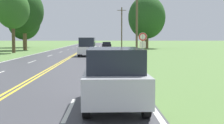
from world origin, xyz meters
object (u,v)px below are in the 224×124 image
Objects in this scene: tree_behind_sign at (24,21)px; car_black_sedan_mid_far at (107,45)px; tree_far_back at (13,10)px; car_silver_suv_approaching at (114,76)px; tree_right_cluster at (24,12)px; traffic_sign at (143,41)px; tree_mid_treeline at (147,17)px; car_white_van_mid_near at (87,47)px.

tree_behind_sign is 18.72m from car_black_sedan_mid_far.
car_silver_suv_approaching is at bearing -69.35° from tree_far_back.
tree_right_cluster is at bearing -75.42° from tree_behind_sign.
traffic_sign is at bearing -62.52° from tree_right_cluster.
traffic_sign is at bearing 168.31° from car_silver_suv_approaching.
tree_behind_sign reaches higher than tree_far_back.
traffic_sign is at bearing -98.18° from tree_mid_treeline.
traffic_sign is 26.04m from tree_far_back.
tree_far_back is at bearing -84.87° from tree_right_cluster.
tree_behind_sign is 25.69m from tree_mid_treeline.
tree_right_cluster reaches higher than car_white_van_mid_near.
tree_mid_treeline is 2.08× the size of car_black_sedan_mid_far.
tree_right_cluster is at bearing 95.13° from tree_far_back.
tree_mid_treeline is (5.46, 37.97, 4.08)m from traffic_sign.
tree_right_cluster is 2.29× the size of car_white_van_mid_near.
tree_right_cluster is (3.59, -13.82, 0.88)m from tree_behind_sign.
traffic_sign is 14.06m from car_white_van_mid_near.
car_black_sedan_mid_far is at bearing 31.38° from tree_right_cluster.
tree_behind_sign is at bearing -153.35° from car_white_van_mid_near.
tree_mid_treeline reaches higher than car_black_sedan_mid_far.
tree_behind_sign reaches higher than car_white_van_mid_near.
tree_behind_sign is at bearing 104.58° from tree_right_cluster.
car_silver_suv_approaching is at bearing -72.62° from tree_right_cluster.
tree_right_cluster is 2.44× the size of car_silver_suv_approaching.
car_white_van_mid_near is (-2.18, 25.74, 0.12)m from car_silver_suv_approaching.
tree_far_back is 13.75m from car_white_van_mid_near.
tree_mid_treeline is at bearing -14.25° from tree_behind_sign.
traffic_sign is at bearing 3.50° from car_black_sedan_mid_far.
tree_mid_treeline is at bearing 81.82° from traffic_sign.
tree_behind_sign is at bearing 100.78° from tree_far_back.
tree_mid_treeline is (24.90, -6.32, 0.44)m from tree_behind_sign.
tree_right_cluster is (-15.85, 30.47, 4.52)m from traffic_sign.
traffic_sign is 12.73m from car_silver_suv_approaching.
tree_mid_treeline is at bearing 170.37° from car_silver_suv_approaching.
traffic_sign is at bearing 20.14° from car_white_van_mid_near.
tree_far_back is 1.75× the size of car_black_sedan_mid_far.
traffic_sign is 0.29× the size of tree_far_back.
traffic_sign is at bearing -54.38° from tree_far_back.
car_black_sedan_mid_far is at bearing 54.42° from tree_far_back.
car_white_van_mid_near is (10.40, -7.65, -4.73)m from tree_far_back.
traffic_sign reaches higher than car_silver_suv_approaching.
tree_far_back is 1.92× the size of car_white_van_mid_near.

